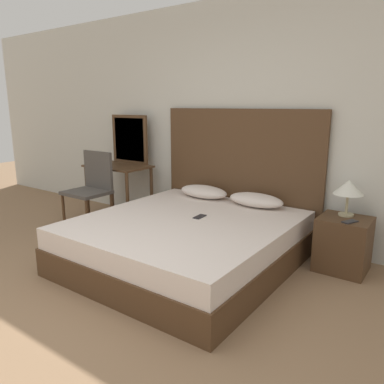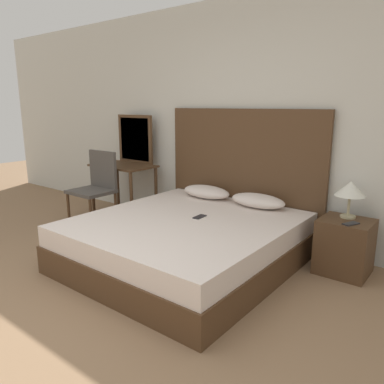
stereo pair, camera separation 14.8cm
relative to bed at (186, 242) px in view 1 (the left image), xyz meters
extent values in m
plane|color=#8C6B4C|center=(0.03, -1.61, -0.23)|extent=(16.00, 16.00, 0.00)
cube|color=silver|center=(0.03, 1.12, 1.12)|extent=(10.00, 0.06, 2.70)
cube|color=#4C331E|center=(0.00, 0.00, -0.10)|extent=(1.90, 2.04, 0.26)
cube|color=silver|center=(0.00, 0.00, 0.13)|extent=(1.86, 1.99, 0.20)
cube|color=#4C331E|center=(0.00, 1.04, 0.52)|extent=(1.99, 0.05, 1.49)
ellipsoid|color=silver|center=(-0.34, 0.81, 0.30)|extent=(0.62, 0.31, 0.14)
ellipsoid|color=silver|center=(0.34, 0.81, 0.30)|extent=(0.62, 0.31, 0.14)
cube|color=#232328|center=(0.07, 0.13, 0.24)|extent=(0.08, 0.15, 0.01)
cube|color=#4C331E|center=(1.29, 0.75, 0.03)|extent=(0.45, 0.42, 0.51)
cylinder|color=tan|center=(1.27, 0.83, 0.30)|extent=(0.14, 0.14, 0.02)
cylinder|color=tan|center=(1.27, 0.83, 0.40)|extent=(0.02, 0.02, 0.19)
cone|color=silver|center=(1.27, 0.83, 0.56)|extent=(0.27, 0.27, 0.13)
cube|color=#232328|center=(1.35, 0.64, 0.29)|extent=(0.13, 0.17, 0.01)
cube|color=#4C331E|center=(-1.65, 0.69, 0.50)|extent=(0.86, 0.53, 0.02)
cylinder|color=#4C331E|center=(-2.04, 0.46, 0.13)|extent=(0.04, 0.04, 0.71)
cylinder|color=#4C331E|center=(-1.26, 0.46, 0.13)|extent=(0.04, 0.04, 0.71)
cylinder|color=#4C331E|center=(-2.04, 0.92, 0.13)|extent=(0.04, 0.04, 0.71)
cylinder|color=#4C331E|center=(-1.26, 0.92, 0.13)|extent=(0.04, 0.04, 0.71)
cube|color=#4C331E|center=(-1.65, 0.93, 0.84)|extent=(0.63, 0.03, 0.66)
cube|color=#B2BCC6|center=(-1.65, 0.92, 0.84)|extent=(0.54, 0.01, 0.58)
cube|color=#4C4742|center=(-1.64, 0.14, 0.24)|extent=(0.51, 0.45, 0.04)
cube|color=#4C4742|center=(-1.64, 0.34, 0.50)|extent=(0.49, 0.04, 0.47)
cylinder|color=#4C331E|center=(-1.87, -0.05, 0.00)|extent=(0.04, 0.04, 0.45)
cylinder|color=#4C331E|center=(-1.41, -0.05, 0.00)|extent=(0.04, 0.04, 0.45)
cylinder|color=#4C331E|center=(-1.87, 0.33, 0.00)|extent=(0.04, 0.04, 0.45)
cylinder|color=#4C331E|center=(-1.41, 0.33, 0.00)|extent=(0.04, 0.04, 0.45)
camera|label=1|loc=(2.06, -2.77, 1.31)|focal=35.00mm
camera|label=2|loc=(2.18, -2.68, 1.31)|focal=35.00mm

